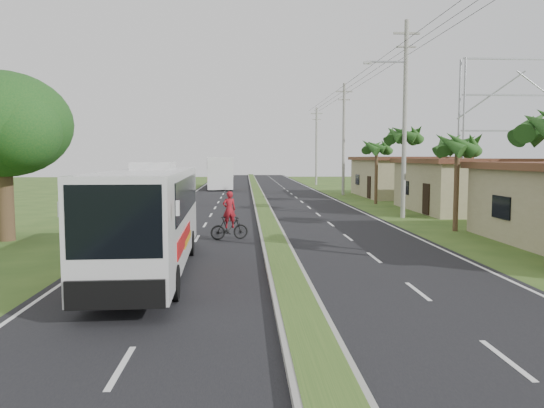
{
  "coord_description": "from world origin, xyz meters",
  "views": [
    {
      "loc": [
        -1.29,
        -14.22,
        3.72
      ],
      "look_at": [
        -0.16,
        7.72,
        1.8
      ],
      "focal_mm": 35.0,
      "sensor_mm": 36.0,
      "label": 1
    }
  ],
  "objects": [
    {
      "name": "lane_edge_right",
      "position": [
        6.7,
        20.0,
        0.0
      ],
      "size": [
        0.12,
        160.0,
        0.01
      ],
      "primitive_type": "cube",
      "color": "silver",
      "rests_on": "ground"
    },
    {
      "name": "coach_bus_main",
      "position": [
        -4.33,
        2.91,
        1.97
      ],
      "size": [
        2.71,
        11.15,
        3.58
      ],
      "rotation": [
        0.0,
        0.0,
        0.04
      ],
      "color": "silver",
      "rests_on": "ground"
    },
    {
      "name": "utility_pole_d",
      "position": [
        8.5,
        58.0,
        5.42
      ],
      "size": [
        1.6,
        0.28,
        10.5
      ],
      "color": "gray",
      "rests_on": "ground"
    },
    {
      "name": "median_strip",
      "position": [
        0.0,
        20.0,
        0.1
      ],
      "size": [
        1.2,
        160.0,
        0.18
      ],
      "color": "gray",
      "rests_on": "ground"
    },
    {
      "name": "utility_pole_c",
      "position": [
        8.5,
        38.0,
        5.67
      ],
      "size": [
        1.6,
        0.28,
        11.0
      ],
      "color": "gray",
      "rests_on": "ground"
    },
    {
      "name": "motorcyclist",
      "position": [
        -2.0,
        9.67,
        0.79
      ],
      "size": [
        1.81,
        0.97,
        2.22
      ],
      "rotation": [
        0.0,
        0.0,
        0.29
      ],
      "color": "black",
      "rests_on": "ground"
    },
    {
      "name": "lane_edge_left",
      "position": [
        -6.7,
        20.0,
        0.0
      ],
      "size": [
        0.12,
        160.0,
        0.01
      ],
      "primitive_type": "cube",
      "color": "silver",
      "rests_on": "ground"
    },
    {
      "name": "palm_verge_d",
      "position": [
        9.3,
        28.0,
        4.55
      ],
      "size": [
        2.4,
        2.4,
        5.25
      ],
      "color": "#473321",
      "rests_on": "ground"
    },
    {
      "name": "shade_tree",
      "position": [
        -12.11,
        10.02,
        5.03
      ],
      "size": [
        6.3,
        6.0,
        7.54
      ],
      "color": "#473321",
      "rests_on": "ground"
    },
    {
      "name": "billboard_lattice",
      "position": [
        22.0,
        30.0,
        6.82
      ],
      "size": [
        10.18,
        1.18,
        12.07
      ],
      "color": "gray",
      "rests_on": "ground"
    },
    {
      "name": "ground",
      "position": [
        0.0,
        0.0,
        0.0
      ],
      "size": [
        180.0,
        180.0,
        0.0
      ],
      "primitive_type": "plane",
      "color": "#33521E",
      "rests_on": "ground"
    },
    {
      "name": "shop_mid",
      "position": [
        14.0,
        22.0,
        1.86
      ],
      "size": [
        7.6,
        10.6,
        3.67
      ],
      "color": "#998F67",
      "rests_on": "ground"
    },
    {
      "name": "palm_verge_c",
      "position": [
        8.8,
        19.0,
        5.12
      ],
      "size": [
        2.4,
        2.4,
        5.85
      ],
      "color": "#473321",
      "rests_on": "ground"
    },
    {
      "name": "road_asphalt",
      "position": [
        0.0,
        20.0,
        0.01
      ],
      "size": [
        14.0,
        160.0,
        0.02
      ],
      "primitive_type": "cube",
      "color": "black",
      "rests_on": "ground"
    },
    {
      "name": "coach_bus_far",
      "position": [
        -4.44,
        50.81,
        2.15
      ],
      "size": [
        3.74,
        13.15,
        3.78
      ],
      "rotation": [
        0.0,
        0.0,
        0.07
      ],
      "color": "white",
      "rests_on": "ground"
    },
    {
      "name": "utility_pole_b",
      "position": [
        8.47,
        18.0,
        6.26
      ],
      "size": [
        3.2,
        0.28,
        12.0
      ],
      "color": "gray",
      "rests_on": "ground"
    },
    {
      "name": "shop_far",
      "position": [
        14.0,
        36.0,
        1.93
      ],
      "size": [
        8.6,
        11.6,
        3.82
      ],
      "color": "#998F67",
      "rests_on": "ground"
    },
    {
      "name": "palm_verge_b",
      "position": [
        9.4,
        12.0,
        4.36
      ],
      "size": [
        2.4,
        2.4,
        5.05
      ],
      "color": "#473321",
      "rests_on": "ground"
    }
  ]
}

